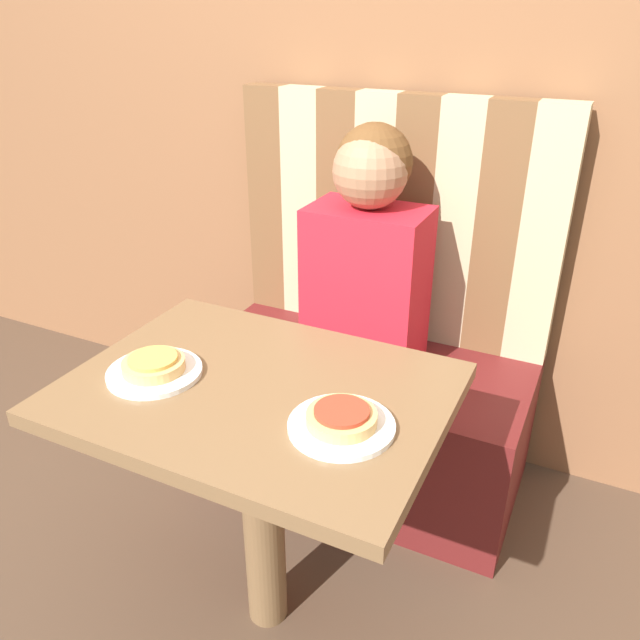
{
  "coord_description": "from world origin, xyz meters",
  "views": [
    {
      "loc": [
        0.61,
        -0.95,
        1.43
      ],
      "look_at": [
        0.0,
        0.31,
        0.72
      ],
      "focal_mm": 35.0,
      "sensor_mm": 36.0,
      "label": 1
    }
  ],
  "objects_px": {
    "plate_left": "(155,372)",
    "plate_right": "(341,426)",
    "person": "(368,248)",
    "pizza_left": "(153,364)",
    "pizza_right": "(342,417)"
  },
  "relations": [
    {
      "from": "plate_left",
      "to": "plate_right",
      "type": "height_order",
      "value": "same"
    },
    {
      "from": "plate_right",
      "to": "plate_left",
      "type": "bearing_deg",
      "value": 180.0
    },
    {
      "from": "plate_right",
      "to": "person",
      "type": "bearing_deg",
      "value": 108.12
    },
    {
      "from": "person",
      "to": "pizza_left",
      "type": "distance_m",
      "value": 0.72
    },
    {
      "from": "pizza_right",
      "to": "person",
      "type": "bearing_deg",
      "value": 108.12
    },
    {
      "from": "person",
      "to": "plate_right",
      "type": "distance_m",
      "value": 0.73
    },
    {
      "from": "person",
      "to": "plate_left",
      "type": "bearing_deg",
      "value": -108.12
    },
    {
      "from": "person",
      "to": "plate_right",
      "type": "relative_size",
      "value": 3.39
    },
    {
      "from": "plate_left",
      "to": "person",
      "type": "bearing_deg",
      "value": 71.88
    },
    {
      "from": "plate_right",
      "to": "pizza_left",
      "type": "relative_size",
      "value": 1.52
    },
    {
      "from": "pizza_left",
      "to": "pizza_right",
      "type": "height_order",
      "value": "same"
    },
    {
      "from": "plate_left",
      "to": "pizza_left",
      "type": "relative_size",
      "value": 1.52
    },
    {
      "from": "person",
      "to": "pizza_right",
      "type": "xyz_separation_m",
      "value": [
        0.22,
        -0.68,
        -0.08
      ]
    },
    {
      "from": "plate_left",
      "to": "pizza_left",
      "type": "xyz_separation_m",
      "value": [
        0.0,
        0.0,
        0.02
      ]
    },
    {
      "from": "person",
      "to": "plate_left",
      "type": "relative_size",
      "value": 3.39
    }
  ]
}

